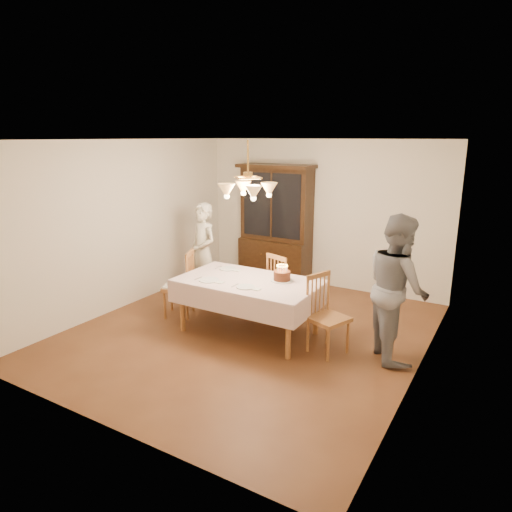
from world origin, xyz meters
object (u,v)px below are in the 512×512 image
Objects in this scene: dining_table at (249,285)px; birthday_cake at (282,276)px; chair_far_side at (285,290)px; elderly_woman at (203,252)px; china_hutch at (276,226)px.

birthday_cake reaches higher than dining_table.
chair_far_side is 0.62× the size of elderly_woman.
dining_table is at bearing -153.79° from birthday_cake.
chair_far_side is (0.98, -1.54, -0.60)m from china_hutch.
dining_table is 2.42m from china_hutch.
birthday_cake is at bearing 3.02° from elderly_woman.
elderly_woman is 5.40× the size of birthday_cake.
elderly_woman reaches higher than dining_table.
birthday_cake is (1.19, -2.06, -0.22)m from china_hutch.
dining_table is 6.33× the size of birthday_cake.
chair_far_side is 0.68m from birthday_cake.
birthday_cake is (0.40, 0.20, 0.14)m from dining_table.
elderly_woman is at bearing -109.31° from china_hutch.
dining_table is 1.17× the size of elderly_woman.
elderly_woman is at bearing 178.78° from chair_far_side.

